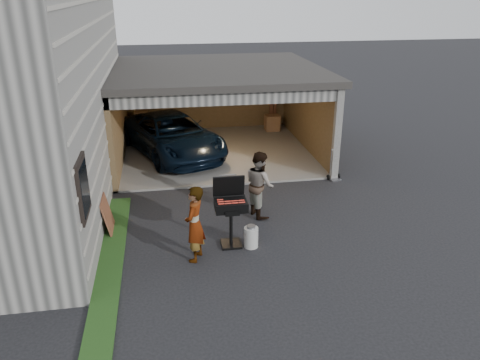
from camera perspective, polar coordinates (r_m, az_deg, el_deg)
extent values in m
plane|color=black|center=(10.24, -2.66, -8.63)|extent=(80.00, 80.00, 0.00)
cube|color=#193814|center=(9.42, -15.92, -12.43)|extent=(0.50, 8.00, 0.06)
cube|color=#605E59|center=(16.19, -2.86, 3.51)|extent=(6.50, 6.00, 0.06)
cube|color=#4A3B22|center=(18.64, -4.03, 10.24)|extent=(6.50, 0.15, 2.70)
cube|color=#4A3B22|center=(16.46, 8.21, 8.43)|extent=(0.15, 6.00, 2.70)
cube|color=#4A3B22|center=(15.78, -14.57, 7.32)|extent=(0.15, 6.00, 2.70)
cube|color=#2D2B28|center=(15.51, -3.06, 13.23)|extent=(6.80, 6.30, 0.20)
cube|color=#474744|center=(12.72, -1.47, 9.92)|extent=(6.50, 0.16, 0.36)
cube|color=beige|center=(13.88, -2.21, 11.40)|extent=(6.00, 2.40, 0.06)
cube|color=#474744|center=(13.77, 11.74, 5.41)|extent=(0.20, 0.18, 2.70)
cube|color=brown|center=(18.13, -11.79, 6.08)|extent=(0.60, 0.50, 0.50)
cube|color=brown|center=(18.00, -11.91, 7.52)|extent=(0.50, 0.45, 0.45)
cube|color=brown|center=(18.48, 3.95, 6.97)|extent=(0.55, 0.50, 0.60)
cube|color=brown|center=(18.88, 4.14, 9.93)|extent=(0.24, 0.43, 2.20)
imported|color=black|center=(15.77, -8.26, 5.23)|extent=(3.83, 5.31, 1.34)
imported|color=silver|center=(9.59, -5.55, -5.36)|extent=(0.59, 0.70, 1.64)
imported|color=#412419|center=(11.44, 2.40, -0.48)|extent=(0.81, 0.94, 1.65)
cube|color=black|center=(10.43, -1.08, -7.80)|extent=(0.44, 0.44, 0.05)
cylinder|color=black|center=(10.21, -1.10, -5.65)|extent=(0.07, 0.07, 0.88)
cube|color=black|center=(9.99, -1.12, -3.11)|extent=(0.69, 0.48, 0.21)
cube|color=#59595B|center=(9.95, -1.13, -2.65)|extent=(0.63, 0.42, 0.02)
cube|color=black|center=(10.13, -1.39, -0.73)|extent=(0.69, 0.12, 0.48)
cylinder|color=silver|center=(10.27, 1.36, -6.99)|extent=(0.31, 0.31, 0.47)
cube|color=brown|center=(11.20, -15.83, -4.14)|extent=(0.21, 0.77, 0.85)
cube|color=gray|center=(14.08, 11.53, 0.04)|extent=(0.35, 0.26, 0.04)
cylinder|color=black|center=(14.04, 10.71, 0.31)|extent=(0.07, 0.16, 0.16)
cylinder|color=black|center=(14.23, 11.90, 0.52)|extent=(0.07, 0.16, 0.16)
cylinder|color=gray|center=(13.92, 10.98, 1.89)|extent=(0.03, 0.03, 0.93)
cylinder|color=gray|center=(14.07, 11.88, 2.03)|extent=(0.03, 0.03, 0.93)
cylinder|color=gray|center=(13.85, 11.58, 3.68)|extent=(0.26, 0.09, 0.03)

